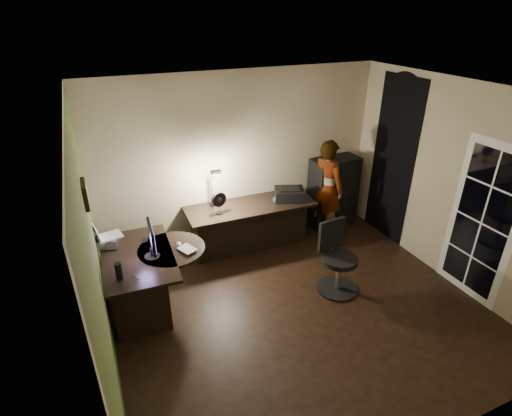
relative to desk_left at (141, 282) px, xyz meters
name	(u,v)px	position (x,y,z in m)	size (l,w,h in m)	color
floor	(299,309)	(1.81, -0.85, -0.40)	(4.50, 4.00, 0.01)	black
ceiling	(313,95)	(1.81, -0.85, 2.31)	(4.50, 4.00, 0.01)	silver
wall_back	(240,160)	(1.81, 1.16, 0.96)	(4.50, 0.01, 2.70)	tan
wall_front	(444,337)	(1.81, -2.85, 0.96)	(4.50, 0.01, 2.70)	tan
wall_left	(94,262)	(-0.45, -0.85, 0.96)	(0.01, 4.00, 2.70)	tan
wall_right	(453,185)	(4.06, -0.85, 0.96)	(0.01, 4.00, 2.70)	tan
green_wall_overlay	(95,262)	(-0.43, -0.85, 0.96)	(0.00, 4.00, 2.70)	#495B26
arched_doorway	(393,161)	(4.05, 0.30, 0.91)	(0.01, 0.90, 2.60)	black
french_door	(481,223)	(4.04, -1.40, 0.66)	(0.02, 0.92, 2.10)	white
framed_picture	(85,194)	(-0.41, -0.40, 1.46)	(0.04, 0.30, 0.25)	black
desk_left	(141,282)	(0.00, 0.00, 0.00)	(0.83, 1.36, 0.78)	black
desk_right	(251,226)	(1.82, 0.78, -0.02)	(1.99, 0.70, 0.75)	black
cabinet	(333,192)	(3.42, 0.93, 0.22)	(0.82, 0.41, 1.22)	black
laptop_stand	(107,242)	(-0.30, 0.36, 0.46)	(0.27, 0.22, 0.11)	silver
laptop	(108,229)	(-0.26, 0.36, 0.63)	(0.32, 0.30, 0.22)	silver
monitor	(151,246)	(0.16, -0.12, 0.56)	(0.09, 0.46, 0.31)	black
mouse	(179,244)	(0.52, 0.01, 0.42)	(0.06, 0.09, 0.03)	silver
phone	(145,240)	(0.14, 0.30, 0.41)	(0.06, 0.12, 0.01)	black
pen	(136,278)	(-0.09, -0.47, 0.41)	(0.01, 0.14, 0.01)	black
speaker	(119,271)	(-0.24, -0.40, 0.50)	(0.08, 0.08, 0.19)	black
notepad	(187,249)	(0.59, -0.13, 0.41)	(0.16, 0.22, 0.01)	silver
desk_fan	(219,203)	(1.29, 0.73, 0.53)	(0.22, 0.12, 0.34)	black
headphones	(279,198)	(2.28, 0.73, 0.40)	(0.21, 0.09, 0.10)	navy
printer	(289,194)	(2.45, 0.73, 0.45)	(0.45, 0.35, 0.20)	black
desk_lamp	(211,185)	(1.27, 0.98, 0.72)	(0.18, 0.33, 0.72)	black
office_chair	(340,260)	(2.48, -0.70, 0.10)	(0.55, 0.55, 0.98)	black
person	(327,188)	(3.14, 0.73, 0.43)	(0.58, 0.39, 1.63)	#D8A88C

